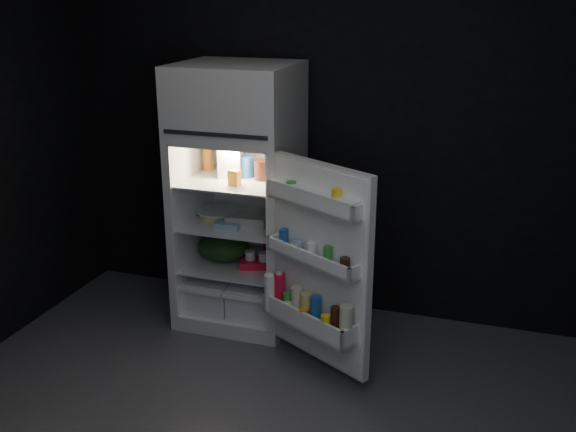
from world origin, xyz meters
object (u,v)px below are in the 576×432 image
(fridge_door, at_px, (316,269))
(yogurt_tray, at_px, (258,264))
(milk_jug, at_px, (230,159))
(refrigerator, at_px, (240,187))
(egg_carton, at_px, (246,222))

(fridge_door, distance_m, yogurt_tray, 0.76)
(milk_jug, relative_size, yogurt_tray, 0.96)
(refrigerator, relative_size, egg_carton, 6.73)
(yogurt_tray, bearing_deg, milk_jug, 143.19)
(milk_jug, bearing_deg, refrigerator, -7.26)
(fridge_door, xyz_separation_m, milk_jug, (-0.76, 0.56, 0.47))
(milk_jug, relative_size, egg_carton, 0.91)
(milk_jug, xyz_separation_m, yogurt_tray, (0.22, -0.08, -0.69))
(refrigerator, height_order, egg_carton, refrigerator)
(milk_jug, xyz_separation_m, egg_carton, (0.15, -0.13, -0.38))
(refrigerator, distance_m, yogurt_tray, 0.54)
(milk_jug, height_order, yogurt_tray, milk_jug)
(fridge_door, bearing_deg, yogurt_tray, 138.75)
(refrigerator, bearing_deg, milk_jug, -173.44)
(milk_jug, bearing_deg, yogurt_tray, -33.69)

